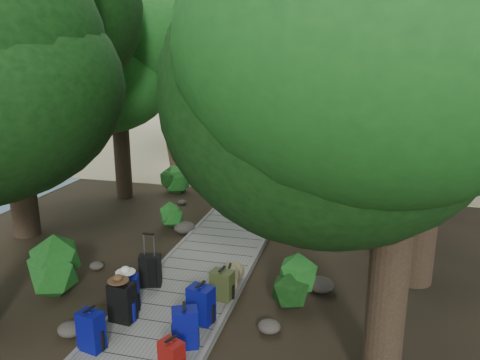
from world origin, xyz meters
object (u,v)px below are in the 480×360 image
(backpack_left_a, at_px, (91,329))
(kayak, at_px, (212,153))
(backpack_right_b, at_px, (185,326))
(backpack_right_c, at_px, (201,303))
(duffel_right_khaki, at_px, (229,277))
(backpack_right_a, at_px, (172,357))
(lone_suitcase_on_sand, at_px, (290,164))
(backpack_left_b, at_px, (122,300))
(suitcase_on_boardwalk, at_px, (150,270))
(backpack_left_c, at_px, (128,291))
(backpack_right_d, at_px, (222,284))
(sun_lounger, at_px, (346,159))

(backpack_left_a, height_order, kayak, backpack_left_a)
(backpack_right_b, xyz_separation_m, backpack_right_c, (0.01, 0.72, 0.00))
(duffel_right_khaki, bearing_deg, backpack_right_a, -98.85)
(backpack_left_a, bearing_deg, backpack_right_a, 1.82)
(duffel_right_khaki, distance_m, lone_suitcase_on_sand, 10.01)
(lone_suitcase_on_sand, bearing_deg, backpack_left_b, -94.53)
(duffel_right_khaki, relative_size, suitcase_on_boardwalk, 0.92)
(backpack_left_c, height_order, backpack_right_d, backpack_left_c)
(backpack_right_a, xyz_separation_m, backpack_right_d, (0.08, 2.25, 0.01))
(backpack_left_a, height_order, backpack_right_d, backpack_left_a)
(backpack_left_a, xyz_separation_m, backpack_right_c, (1.39, 1.15, 0.01))
(sun_lounger, bearing_deg, backpack_right_a, -93.39)
(lone_suitcase_on_sand, bearing_deg, backpack_right_a, -87.93)
(backpack_right_a, relative_size, backpack_right_c, 0.83)
(backpack_right_d, height_order, duffel_right_khaki, backpack_right_d)
(suitcase_on_boardwalk, bearing_deg, backpack_right_b, -67.10)
(backpack_right_c, xyz_separation_m, suitcase_on_boardwalk, (-1.39, 0.98, -0.03))
(backpack_left_b, relative_size, sun_lounger, 0.39)
(backpack_left_c, relative_size, sun_lounger, 0.36)
(backpack_right_b, relative_size, suitcase_on_boardwalk, 1.11)
(backpack_right_a, bearing_deg, backpack_left_c, 158.96)
(duffel_right_khaki, relative_size, kayak, 0.18)
(backpack_left_c, distance_m, lone_suitcase_on_sand, 11.37)
(backpack_left_a, xyz_separation_m, lone_suitcase_on_sand, (1.23, 12.50, -0.14))
(backpack_right_b, distance_m, backpack_right_c, 0.72)
(backpack_right_c, bearing_deg, sun_lounger, 94.82)
(backpack_right_c, distance_m, kayak, 13.80)
(kayak, bearing_deg, backpack_left_b, -81.69)
(backpack_right_b, height_order, sun_lounger, backpack_right_b)
(lone_suitcase_on_sand, height_order, sun_lounger, sun_lounger)
(backpack_right_b, bearing_deg, backpack_left_b, 137.62)
(backpack_left_b, relative_size, kayak, 0.23)
(lone_suitcase_on_sand, distance_m, kayak, 4.27)
(duffel_right_khaki, bearing_deg, backpack_right_b, -101.07)
(backpack_left_b, bearing_deg, backpack_left_a, -89.12)
(backpack_left_a, xyz_separation_m, duffel_right_khaki, (1.52, 2.49, -0.15))
(backpack_right_a, height_order, backpack_right_b, backpack_right_b)
(suitcase_on_boardwalk, bearing_deg, kayak, 86.12)
(backpack_right_c, height_order, sun_lounger, backpack_right_c)
(backpack_left_a, relative_size, duffel_right_khaki, 1.18)
(backpack_right_c, height_order, suitcase_on_boardwalk, backpack_right_c)
(backpack_left_a, bearing_deg, lone_suitcase_on_sand, 96.70)
(suitcase_on_boardwalk, relative_size, kayak, 0.19)
(backpack_left_c, bearing_deg, backpack_right_a, -61.27)
(backpack_right_a, bearing_deg, backpack_right_b, 119.41)
(backpack_right_d, distance_m, sun_lounger, 12.14)
(backpack_right_d, bearing_deg, backpack_left_a, -119.22)
(backpack_right_d, bearing_deg, sun_lounger, 89.33)
(suitcase_on_boardwalk, bearing_deg, backpack_left_a, -105.96)
(backpack_left_b, height_order, suitcase_on_boardwalk, backpack_left_b)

